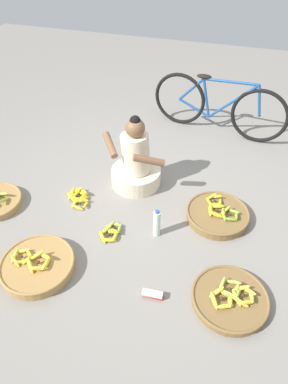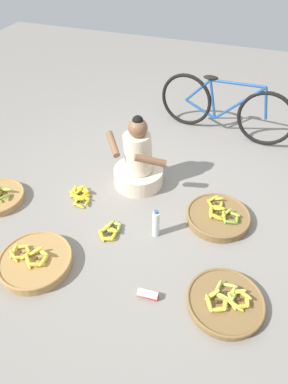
{
  "view_description": "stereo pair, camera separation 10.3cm",
  "coord_description": "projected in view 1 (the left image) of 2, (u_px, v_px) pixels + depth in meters",
  "views": [
    {
      "loc": [
        0.66,
        -2.4,
        2.37
      ],
      "look_at": [
        0.0,
        -0.2,
        0.35
      ],
      "focal_mm": 32.17,
      "sensor_mm": 36.0,
      "label": 1
    },
    {
      "loc": [
        0.76,
        -2.37,
        2.37
      ],
      "look_at": [
        0.0,
        -0.2,
        0.35
      ],
      "focal_mm": 32.17,
      "sensor_mm": 36.0,
      "label": 2
    }
  ],
  "objects": [
    {
      "name": "vendor_woman_front",
      "position": [
        136.0,
        164.0,
        3.53
      ],
      "size": [
        0.72,
        0.54,
        0.8
      ],
      "color": "beige",
      "rests_on": "ground"
    },
    {
      "name": "packet_carton_stack",
      "position": [
        153.0,
        294.0,
        2.65
      ],
      "size": [
        0.16,
        0.07,
        0.06
      ],
      "color": "red",
      "rests_on": "ground"
    },
    {
      "name": "loose_bananas_near_bicycle",
      "position": [
        79.0,
        197.0,
        3.48
      ],
      "size": [
        0.27,
        0.3,
        0.1
      ],
      "color": "gold",
      "rests_on": "ground"
    },
    {
      "name": "loose_bananas_back_right",
      "position": [
        111.0,
        232.0,
        3.14
      ],
      "size": [
        0.21,
        0.28,
        0.08
      ],
      "color": "yellow",
      "rests_on": "ground"
    },
    {
      "name": "bicycle_leaning",
      "position": [
        218.0,
        106.0,
        4.25
      ],
      "size": [
        1.69,
        0.33,
        0.73
      ],
      "color": "black",
      "rests_on": "ground"
    },
    {
      "name": "banana_basket_mid_right",
      "position": [
        37.0,
        265.0,
        2.83
      ],
      "size": [
        0.61,
        0.61,
        0.17
      ],
      "color": "#A87F47",
      "rests_on": "ground"
    },
    {
      "name": "banana_basket_back_center",
      "position": [
        230.0,
        298.0,
        2.61
      ],
      "size": [
        0.59,
        0.59,
        0.14
      ],
      "color": "brown",
      "rests_on": "ground"
    },
    {
      "name": "water_bottle",
      "position": [
        157.0,
        223.0,
        3.06
      ],
      "size": [
        0.07,
        0.07,
        0.3
      ],
      "color": "silver",
      "rests_on": "ground"
    },
    {
      "name": "ground_plane",
      "position": [
        150.0,
        206.0,
        3.43
      ],
      "size": [
        10.0,
        10.0,
        0.0
      ],
      "primitive_type": "plane",
      "color": "gray"
    },
    {
      "name": "banana_basket_mid_left",
      "position": [
        218.0,
        214.0,
        3.27
      ],
      "size": [
        0.6,
        0.6,
        0.15
      ],
      "color": "brown",
      "rests_on": "ground"
    }
  ]
}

